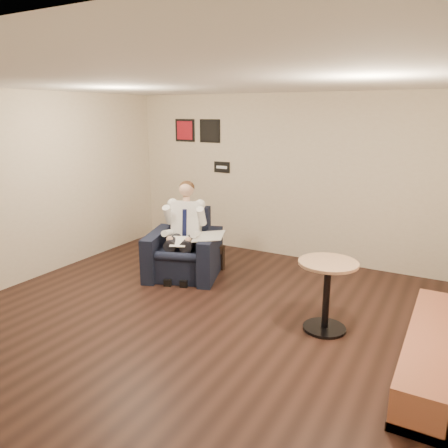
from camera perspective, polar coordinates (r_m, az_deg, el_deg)
The scene contains 17 objects.
ground at distance 5.42m, azimuth -3.79°, elevation -12.89°, with size 6.00×6.00×0.00m, color black.
wall_back at distance 7.59m, azimuth 8.42°, elevation 6.04°, with size 6.00×0.02×2.80m, color beige.
wall_left at distance 7.02m, azimuth -25.14°, elevation 4.15°, with size 0.02×6.00×2.80m, color beige.
ceiling at distance 4.83m, azimuth -4.36°, elevation 18.12°, with size 6.00×6.00×0.02m, color white.
seating_sign at distance 8.11m, azimuth -0.28°, elevation 7.43°, with size 0.32×0.02×0.20m, color black.
art_print_left at distance 8.48m, azimuth -5.11°, elevation 12.09°, with size 0.42×0.03×0.42m, color #A81422.
art_print_right at distance 8.18m, azimuth -1.85°, elevation 12.05°, with size 0.42×0.03×0.42m, color black.
armchair at distance 6.77m, azimuth -5.32°, elevation -2.64°, with size 1.05×1.05×1.02m, color black.
seated_man at distance 6.59m, azimuth -5.66°, elevation -1.41°, with size 0.66×0.99×1.39m, color white, non-canonical shape.
lap_papers at distance 6.51m, azimuth -5.90°, elevation -2.28°, with size 0.23×0.33×0.01m, color white.
newspaper at distance 6.51m, azimuth -2.00°, elevation -1.58°, with size 0.44×0.55×0.01m, color silver.
side_table at distance 7.06m, azimuth -2.80°, elevation -4.40°, with size 0.51×0.51×0.42m, color black.
green_folder at distance 7.00m, azimuth -3.09°, elevation -2.71°, with size 0.42×0.30×0.01m, color #27C362.
coffee_mug at distance 6.94m, azimuth -1.21°, elevation -2.53°, with size 0.08×0.08×0.09m, color white.
smartphone at distance 7.06m, azimuth -1.66°, elevation -2.57°, with size 0.13×0.07×0.01m, color black.
banquette at distance 4.77m, azimuth 26.34°, elevation -10.71°, with size 0.54×2.28×1.16m, color #A85E41.
cafe_table at distance 5.24m, azimuth 13.22°, elevation -9.16°, with size 0.68×0.68×0.84m, color #A87C5B.
Camera 1 is at (2.64, -4.04, 2.48)m, focal length 35.00 mm.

